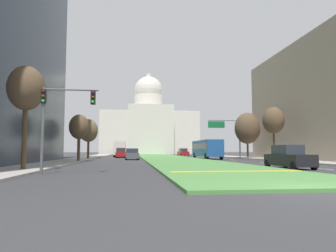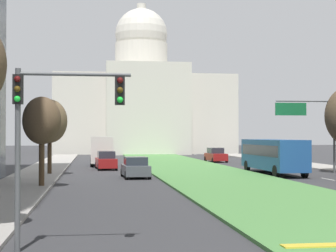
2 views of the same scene
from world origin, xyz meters
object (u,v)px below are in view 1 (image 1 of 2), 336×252
Objects in this scene: street_tree_left_near at (26,89)px; sedan_far_horizon at (183,152)px; street_tree_left_mid at (79,127)px; city_bus at (207,148)px; sedan_distant at (121,153)px; capitol_building at (148,129)px; street_tree_right_mid at (273,121)px; box_truck_delivery at (120,149)px; sedan_midblock at (132,154)px; sedan_lead_stopped at (289,158)px; overhead_guide_sign at (228,130)px; traffic_light_near_left at (58,110)px; street_tree_left_far at (89,131)px; street_tree_right_far at (247,128)px.

sedan_far_horizon is (19.20, 48.74, -4.75)m from street_tree_left_near.
city_bus is at bearing 28.97° from street_tree_left_mid.
street_tree_left_mid is 19.49m from sedan_distant.
sedan_distant is (-8.14, -54.62, -8.24)m from capitol_building.
street_tree_right_mid reaches higher than box_truck_delivery.
sedan_far_horizon is at bearing 44.26° from sedan_distant.
sedan_midblock is (7.34, 24.04, -4.81)m from street_tree_left_near.
capitol_building is at bearing 81.52° from sedan_distant.
sedan_lead_stopped reaches higher than sedan_far_horizon.
overhead_guide_sign is 1.13× the size of street_tree_left_mid.
sedan_lead_stopped is at bearing -62.93° from sedan_midblock.
traffic_light_near_left is at bearing -167.28° from sedan_lead_stopped.
sedan_distant is (-17.76, 7.86, -3.81)m from overhead_guide_sign.
city_bus is (-7.13, 8.92, -3.66)m from street_tree_right_mid.
sedan_distant is 0.74× the size of box_truck_delivery.
traffic_light_near_left is 0.90× the size of street_tree_left_mid.
traffic_light_near_left reaches higher than city_bus.
street_tree_left_far is at bearing -123.24° from sedan_distant.
sedan_far_horizon is (-3.87, 21.40, -3.81)m from overhead_guide_sign.
street_tree_right_far is (-0.14, 9.16, -0.43)m from street_tree_right_mid.
street_tree_right_far is 19.61m from sedan_midblock.
traffic_light_near_left is 1.11× the size of sedan_far_horizon.
street_tree_right_far reaches higher than box_truck_delivery.
sedan_lead_stopped is at bearing -98.12° from overhead_guide_sign.
box_truck_delivery is at bearing 71.76° from street_tree_left_far.
street_tree_left_near reaches higher than overhead_guide_sign.
sedan_distant is at bearing 76.66° from street_tree_left_mid.
traffic_light_near_left reaches higher than sedan_distant.
sedan_lead_stopped is at bearing -104.93° from street_tree_right_far.
sedan_midblock is at bearing 161.86° from street_tree_right_mid.
street_tree_left_mid is 0.91× the size of street_tree_left_far.
sedan_lead_stopped is at bearing 2.08° from street_tree_left_near.
street_tree_left_mid is at bearing 95.72° from traffic_light_near_left.
street_tree_left_mid is (-1.96, 19.54, 0.39)m from traffic_light_near_left.
capitol_building is 73.29m from street_tree_right_mid.
street_tree_right_mid reaches higher than sedan_lead_stopped.
street_tree_left_near is at bearing -130.16° from overhead_guide_sign.
traffic_light_near_left is 4.51m from street_tree_left_near.
capitol_building is 3.00× the size of city_bus.
street_tree_left_far is 33.21m from sedan_lead_stopped.
street_tree_left_mid is 0.79× the size of street_tree_right_mid.
street_tree_left_near reaches higher than sedan_lead_stopped.
sedan_distant is at bearing 112.03° from sedan_lead_stopped.
sedan_lead_stopped is (18.78, -27.16, -3.61)m from street_tree_left_far.
street_tree_left_far is 0.98× the size of box_truck_delivery.
street_tree_left_near is at bearing -93.06° from street_tree_left_mid.
overhead_guide_sign is at bearing -1.30° from street_tree_left_far.
street_tree_left_far is (0.50, 27.86, -1.13)m from street_tree_left_near.
street_tree_right_far is at bearing 22.32° from street_tree_left_mid.
city_bus reaches higher than sedan_far_horizon.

